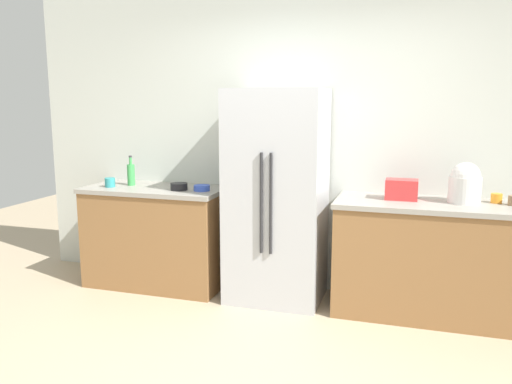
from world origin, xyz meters
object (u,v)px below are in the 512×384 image
cup_b (497,198)px  bowl_b (202,188)px  bowl_a (179,187)px  refrigerator (277,197)px  cup_c (110,182)px  toaster (402,189)px  rice_cooker (465,183)px  bottle_a (131,174)px

cup_b → bowl_b: bearing=-176.1°
bowl_b → bowl_a: bearing=-171.8°
bowl_a → refrigerator: bearing=4.2°
refrigerator → cup_c: 1.57m
cup_b → cup_c: cup_c is taller
toaster → bowl_a: bearing=-176.2°
rice_cooker → toaster: bearing=-179.5°
toaster → bowl_a: (-1.91, -0.13, -0.05)m
cup_c → bottle_a: bearing=47.1°
rice_cooker → cup_b: size_ratio=3.74×
toaster → rice_cooker: 0.48m
refrigerator → bottle_a: refrigerator is taller
bottle_a → bowl_a: (0.55, -0.11, -0.08)m
rice_cooker → cup_c: (-3.07, -0.17, -0.11)m
bottle_a → rice_cooker: bearing=0.5°
refrigerator → rice_cooker: (1.50, 0.07, 0.17)m
bottle_a → bowl_a: bottle_a is taller
refrigerator → toaster: (1.03, 0.06, 0.10)m
toaster → bottle_a: size_ratio=0.90×
cup_b → bowl_b: 2.43m
toaster → bottle_a: bearing=-179.6°
toaster → cup_b: toaster is taller
bottle_a → cup_b: (3.17, 0.09, -0.07)m
bowl_b → refrigerator: bearing=2.9°
bottle_a → bowl_b: size_ratio=1.97×
rice_cooker → bottle_a: 2.93m
toaster → bottle_a: bottle_a is taller
refrigerator → toaster: refrigerator is taller
refrigerator → bowl_b: size_ratio=12.70×
refrigerator → cup_c: refrigerator is taller
toaster → cup_c: (-2.60, -0.17, -0.04)m
toaster → cup_c: 2.60m
toaster → bowl_a: toaster is taller
cup_b → toaster: bearing=-174.6°
cup_b → bowl_a: (-2.63, -0.20, -0.01)m
toaster → cup_c: size_ratio=2.73×
bowl_a → bowl_b: bowl_a is taller
refrigerator → toaster: bearing=3.6°
refrigerator → rice_cooker: 1.51m
rice_cooker → refrigerator: bearing=-177.4°
toaster → cup_c: bearing=-176.3°
toaster → cup_c: toaster is taller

